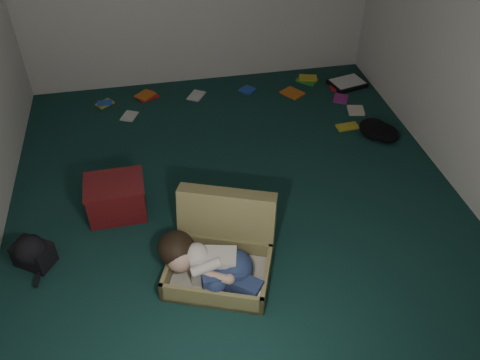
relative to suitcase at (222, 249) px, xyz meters
name	(u,v)px	position (x,y,z in m)	size (l,w,h in m)	color
floor	(237,199)	(0.26, 0.72, -0.17)	(4.50, 4.50, 0.00)	#12342F
wall_front	(341,329)	(0.26, -1.53, 1.13)	(4.50, 4.50, 0.00)	silver
suitcase	(222,249)	(0.00, 0.00, 0.00)	(0.98, 0.97, 0.56)	olive
person	(210,264)	(-0.12, -0.16, 0.04)	(0.75, 0.60, 0.35)	silver
maroon_bin	(116,198)	(-0.79, 0.76, 0.00)	(0.50, 0.40, 0.34)	maroon
backpack	(33,254)	(-1.44, 0.30, -0.06)	(0.36, 0.28, 0.21)	black
clothing_pile	(385,131)	(1.96, 1.38, -0.09)	(0.49, 0.40, 0.16)	black
paper_tray	(347,83)	(1.96, 2.47, -0.14)	(0.47, 0.39, 0.06)	black
book_scatter	(255,99)	(0.79, 2.36, -0.16)	(2.96, 1.29, 0.02)	gold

